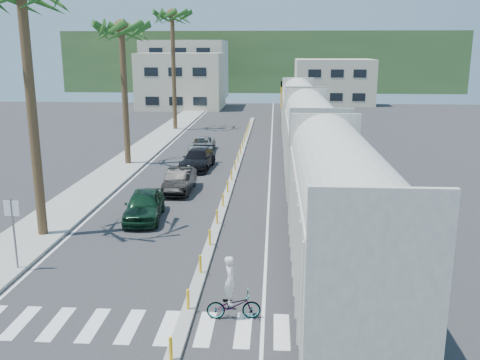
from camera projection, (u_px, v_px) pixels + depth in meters
name	position (u px, v px, depth m)	size (l,w,h in m)	color
ground	(193.00, 299.00, 18.80)	(140.00, 140.00, 0.00)	#28282B
sidewalk	(136.00, 156.00, 43.54)	(3.00, 90.00, 0.15)	gray
rails	(300.00, 152.00, 45.61)	(1.56, 100.00, 0.06)	black
median	(235.00, 171.00, 38.12)	(0.45, 60.00, 0.85)	gray
crosswalk	(183.00, 328.00, 16.86)	(14.00, 2.20, 0.01)	silver
lane_markings	(213.00, 158.00, 43.16)	(9.42, 90.00, 0.01)	silver
freight_train	(306.00, 131.00, 37.79)	(3.00, 60.94, 5.85)	#A6A498
palm_trees	(126.00, 17.00, 38.73)	(3.50, 37.20, 13.75)	brown
street_sign	(13.00, 224.00, 20.73)	(0.60, 0.08, 3.00)	slate
buildings	(219.00, 75.00, 87.60)	(38.00, 27.00, 10.00)	beige
hillside	(263.00, 61.00, 114.26)	(80.00, 20.00, 12.00)	#385628
car_lead	(144.00, 205.00, 27.49)	(2.23, 4.62, 1.52)	black
car_second	(180.00, 180.00, 32.83)	(1.51, 4.32, 1.42)	black
car_third	(198.00, 159.00, 39.13)	(2.35, 5.05, 1.43)	black
car_rear	(202.00, 144.00, 45.73)	(2.15, 4.47, 1.23)	#9EA0A3
cyclist	(233.00, 299.00, 17.33)	(0.95, 1.88, 2.16)	#9EA0A5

